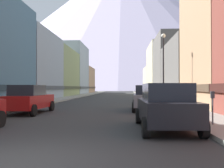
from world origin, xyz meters
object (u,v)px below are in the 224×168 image
at_px(parking_meter_near, 213,103).
at_px(streetlamp_right, 163,58).
at_px(car_left_1, 29,99).
at_px(pedestrian_1, 9,98).
at_px(pedestrian_0, 177,96).
at_px(car_right_1, 147,98).
at_px(pedestrian_2, 166,94).
at_px(car_right_0, 165,106).

bearing_deg(parking_meter_near, streetlamp_right, 92.25).
distance_m(car_left_1, parking_meter_near, 10.87).
relative_size(car_left_1, pedestrian_1, 2.83).
distance_m(pedestrian_0, streetlamp_right, 3.27).
xyz_separation_m(parking_meter_near, pedestrian_1, (-12.00, 7.64, -0.15)).
xyz_separation_m(car_left_1, car_right_1, (7.60, 2.31, 0.00)).
bearing_deg(streetlamp_right, car_left_1, -151.37).
xyz_separation_m(car_right_1, pedestrian_0, (2.45, 1.88, 0.05)).
bearing_deg(streetlamp_right, car_right_1, -120.02).
distance_m(pedestrian_2, streetlamp_right, 5.44).
bearing_deg(streetlamp_right, car_right_0, -98.26).
bearing_deg(car_right_0, parking_meter_near, 13.97).
height_order(pedestrian_0, pedestrian_1, pedestrian_0).
distance_m(car_right_1, pedestrian_1, 10.05).
bearing_deg(pedestrian_1, car_left_1, -45.07).
xyz_separation_m(car_right_0, parking_meter_near, (1.95, 0.48, 0.11)).
bearing_deg(pedestrian_1, streetlamp_right, 12.35).
distance_m(pedestrian_0, pedestrian_1, 12.62).
xyz_separation_m(car_right_0, pedestrian_1, (-10.05, 8.13, -0.03)).
bearing_deg(car_right_1, pedestrian_0, 37.41).
xyz_separation_m(pedestrian_0, streetlamp_right, (-0.90, 0.81, 3.04)).
distance_m(parking_meter_near, pedestrian_1, 14.23).
distance_m(car_right_1, streetlamp_right, 4.38).
height_order(car_right_0, parking_meter_near, car_right_0).
relative_size(car_left_1, pedestrian_2, 2.54).
distance_m(car_right_0, pedestrian_0, 10.16).
relative_size(parking_meter_near, streetlamp_right, 0.23).
height_order(car_right_1, streetlamp_right, streetlamp_right).
distance_m(car_right_0, parking_meter_near, 2.01).
height_order(car_left_1, car_right_1, same).
bearing_deg(pedestrian_2, pedestrian_1, -150.86).
bearing_deg(car_right_1, parking_meter_near, -75.40).
bearing_deg(car_left_1, pedestrian_2, 43.15).
bearing_deg(car_left_1, pedestrian_1, 134.93).
bearing_deg(parking_meter_near, pedestrian_2, 88.04).
distance_m(car_right_0, streetlamp_right, 11.21).
bearing_deg(car_left_1, parking_meter_near, -28.51).
distance_m(car_left_1, pedestrian_2, 13.78).
distance_m(car_right_1, pedestrian_2, 7.53).
relative_size(pedestrian_0, pedestrian_2, 0.99).
height_order(pedestrian_1, streetlamp_right, streetlamp_right).
xyz_separation_m(pedestrian_1, pedestrian_2, (12.50, 6.97, 0.09)).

